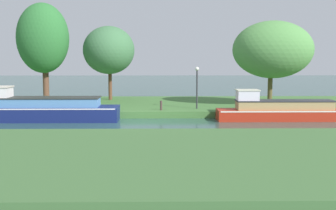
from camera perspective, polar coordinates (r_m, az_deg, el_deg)
name	(u,v)px	position (r m, az deg, el deg)	size (l,w,h in m)	color
ground_plane	(136,124)	(23.85, -4.26, -2.48)	(120.00, 120.00, 0.00)	#2B4F49
riverbank_far	(142,106)	(30.75, -3.52, -0.08)	(72.00, 10.00, 0.40)	#427136
riverbank_near	(121,159)	(15.00, -6.26, -7.09)	(72.00, 10.00, 0.40)	#3F6836
navy_barge	(43,109)	(25.82, -16.27, -0.55)	(8.47, 1.97, 2.00)	navy
red_narrowboat	(286,111)	(25.96, 15.33, -0.72)	(8.47, 1.57, 1.79)	#B02816
willow_tree_left	(43,39)	(31.85, -16.25, 8.46)	(3.65, 3.41, 7.03)	brown
willow_tree_centre	(109,50)	(32.57, -7.84, 7.20)	(3.81, 4.41, 5.54)	brown
willow_tree_right	(273,50)	(29.76, 13.74, 7.13)	(5.41, 4.17, 5.66)	brown
lamp_post	(197,82)	(27.21, 3.87, 3.04)	(0.24, 0.24, 2.64)	#333338
mooring_post_near	(161,105)	(26.49, -0.92, -0.06)	(0.14, 0.14, 0.58)	#483432
mooring_post_far	(2,103)	(28.20, -21.08, 0.20)	(0.15, 0.15, 0.87)	#4C3C31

